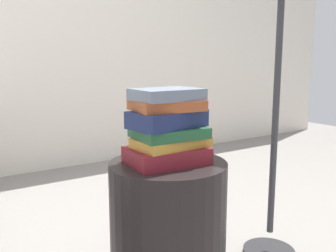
# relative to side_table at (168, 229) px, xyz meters

# --- Properties ---
(wall_back) EXTENTS (7.00, 0.08, 2.60)m
(wall_back) POSITION_rel_side_table_xyz_m (0.00, 2.00, 1.03)
(wall_back) COLOR silver
(wall_back) RESTS_ON ground_plane
(side_table) EXTENTS (0.44, 0.44, 0.53)m
(side_table) POSITION_rel_side_table_xyz_m (0.00, 0.00, 0.00)
(side_table) COLOR black
(side_table) RESTS_ON ground_plane
(book_maroon) EXTENTS (0.29, 0.22, 0.06)m
(book_maroon) POSITION_rel_side_table_xyz_m (-0.01, -0.01, 0.30)
(book_maroon) COLOR maroon
(book_maroon) RESTS_ON side_table
(book_ochre) EXTENTS (0.27, 0.18, 0.04)m
(book_ochre) POSITION_rel_side_table_xyz_m (0.01, -0.01, 0.34)
(book_ochre) COLOR #B7842D
(book_ochre) RESTS_ON book_maroon
(book_forest) EXTENTS (0.26, 0.21, 0.04)m
(book_forest) POSITION_rel_side_table_xyz_m (0.00, -0.01, 0.38)
(book_forest) COLOR #1E512D
(book_forest) RESTS_ON book_ochre
(book_navy) EXTENTS (0.29, 0.20, 0.06)m
(book_navy) POSITION_rel_side_table_xyz_m (-0.01, -0.01, 0.43)
(book_navy) COLOR #19234C
(book_navy) RESTS_ON book_forest
(book_rust) EXTENTS (0.26, 0.21, 0.04)m
(book_rust) POSITION_rel_side_table_xyz_m (-0.01, -0.00, 0.48)
(book_rust) COLOR #994723
(book_rust) RESTS_ON book_navy
(book_slate) EXTENTS (0.24, 0.17, 0.04)m
(book_slate) POSITION_rel_side_table_xyz_m (-0.01, -0.01, 0.52)
(book_slate) COLOR slate
(book_slate) RESTS_ON book_rust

